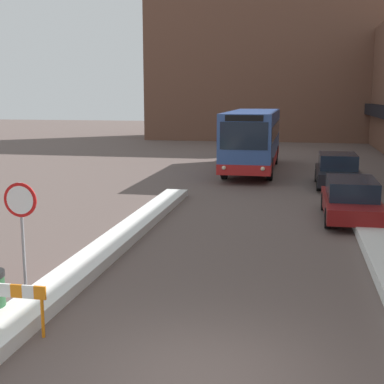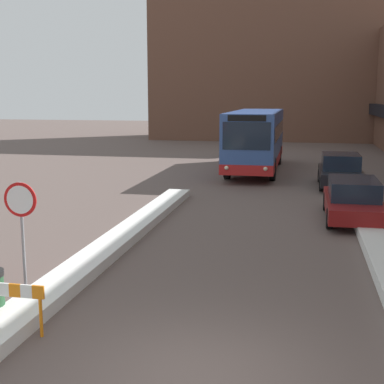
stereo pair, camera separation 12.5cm
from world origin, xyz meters
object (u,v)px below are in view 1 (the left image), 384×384
object	(u,v)px
city_bus	(253,138)
construction_barricade	(17,299)
parked_car_front	(351,199)
parked_car_middle	(337,170)
stop_sign	(21,212)

from	to	relation	value
city_bus	construction_barricade	size ratio (longest dim) A/B	9.57
parked_car_front	parked_car_middle	world-z (taller)	parked_car_middle
city_bus	stop_sign	distance (m)	19.80
parked_car_middle	stop_sign	xyz separation A→B (m)	(-7.72, -14.99, 0.93)
parked_car_front	construction_barricade	bearing A→B (deg)	-122.23
parked_car_front	stop_sign	size ratio (longest dim) A/B	1.92
parked_car_front	stop_sign	world-z (taller)	stop_sign
construction_barricade	city_bus	bearing A→B (deg)	83.98
stop_sign	construction_barricade	world-z (taller)	stop_sign
parked_car_front	parked_car_middle	xyz separation A→B (m)	(-0.00, 6.81, 0.06)
city_bus	parked_car_front	xyz separation A→B (m)	(4.31, -11.32, -1.12)
city_bus	construction_barricade	bearing A→B (deg)	-96.02
parked_car_front	city_bus	bearing A→B (deg)	110.85
construction_barricade	parked_car_front	bearing A→B (deg)	57.77
parked_car_front	construction_barricade	distance (m)	12.39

